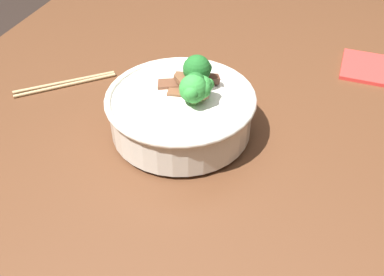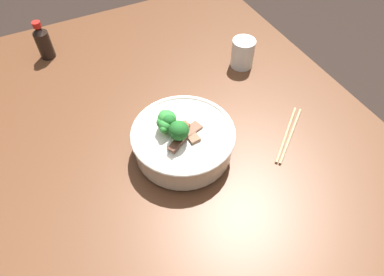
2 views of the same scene
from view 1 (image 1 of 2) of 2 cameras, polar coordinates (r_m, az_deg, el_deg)
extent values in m
cube|color=#56331E|center=(0.79, -1.83, 0.87)|extent=(1.57, 1.08, 0.05)
cube|color=#56331E|center=(1.70, -9.08, 7.87)|extent=(0.09, 0.09, 0.74)
cube|color=#56331E|center=(1.59, 22.48, 2.42)|extent=(0.09, 0.09, 0.74)
cylinder|color=silver|center=(0.76, -1.48, 1.17)|extent=(0.12, 0.12, 0.01)
cylinder|color=silver|center=(0.73, -1.54, 3.47)|extent=(0.25, 0.25, 0.07)
torus|color=silver|center=(0.71, -1.58, 5.66)|extent=(0.26, 0.26, 0.01)
ellipsoid|color=white|center=(0.72, -1.56, 4.59)|extent=(0.21, 0.21, 0.06)
cube|color=brown|center=(0.72, -2.12, 7.45)|extent=(0.04, 0.07, 0.01)
cube|color=brown|center=(0.69, -0.16, 7.18)|extent=(0.07, 0.07, 0.02)
cube|color=#4C2B1E|center=(0.72, 1.59, 8.23)|extent=(0.04, 0.06, 0.02)
cube|color=brown|center=(0.72, -1.86, 7.30)|extent=(0.07, 0.03, 0.01)
cylinder|color=#6BA84C|center=(0.68, 0.45, 5.86)|extent=(0.01, 0.01, 0.03)
sphere|color=#1E6023|center=(0.67, 0.47, 7.63)|extent=(0.03, 0.03, 0.03)
sphere|color=#1E6023|center=(0.66, 0.11, 7.43)|extent=(0.02, 0.02, 0.02)
sphere|color=#1E6023|center=(0.67, 1.22, 7.60)|extent=(0.02, 0.02, 0.02)
cylinder|color=#7AB256|center=(0.72, 0.64, 7.57)|extent=(0.01, 0.01, 0.02)
sphere|color=#1E6023|center=(0.70, 0.66, 9.46)|extent=(0.05, 0.05, 0.05)
sphere|color=#1E6023|center=(0.69, 0.35, 8.60)|extent=(0.02, 0.02, 0.02)
sphere|color=#1E6023|center=(0.70, 1.82, 9.67)|extent=(0.02, 0.02, 0.02)
cylinder|color=#6BA84C|center=(0.69, 1.35, 5.72)|extent=(0.01, 0.01, 0.02)
sphere|color=green|center=(0.67, 1.38, 7.22)|extent=(0.03, 0.03, 0.03)
sphere|color=green|center=(0.66, 1.06, 7.01)|extent=(0.02, 0.02, 0.02)
sphere|color=green|center=(0.68, 2.28, 7.45)|extent=(0.02, 0.02, 0.02)
cylinder|color=#5B9947|center=(0.68, 0.19, 5.10)|extent=(0.02, 0.02, 0.02)
sphere|color=green|center=(0.66, 0.19, 6.82)|extent=(0.05, 0.05, 0.05)
sphere|color=green|center=(0.65, -0.11, 6.25)|extent=(0.02, 0.02, 0.02)
sphere|color=green|center=(0.66, 1.45, 6.71)|extent=(0.03, 0.03, 0.03)
cylinder|color=tan|center=(0.92, -17.13, 7.37)|extent=(0.14, 0.17, 0.01)
cylinder|color=tan|center=(0.91, -16.98, 7.00)|extent=(0.14, 0.17, 0.01)
cube|color=red|center=(1.01, 22.88, 8.99)|extent=(0.14, 0.11, 0.01)
camera|label=2|loc=(1.08, 28.93, 50.10)|focal=31.97mm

